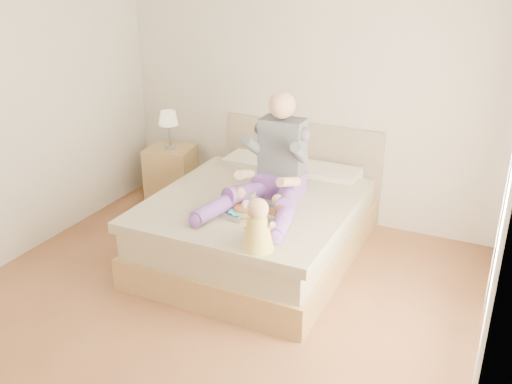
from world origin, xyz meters
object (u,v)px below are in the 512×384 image
at_px(tray, 256,212).
at_px(baby, 258,228).
at_px(bed, 262,221).
at_px(nightstand, 171,173).
at_px(adult, 273,170).

relative_size(tray, baby, 1.47).
bearing_deg(bed, nightstand, 154.23).
xyz_separation_m(bed, adult, (0.16, -0.12, 0.57)).
relative_size(nightstand, tray, 1.04).
bearing_deg(tray, bed, 121.29).
relative_size(adult, baby, 2.85).
distance_m(adult, baby, 0.90).
bearing_deg(adult, bed, 141.95).
height_order(nightstand, tray, tray).
bearing_deg(nightstand, baby, -52.14).
xyz_separation_m(adult, baby, (0.25, -0.85, -0.12)).
xyz_separation_m(bed, baby, (0.41, -0.98, 0.45)).
relative_size(nightstand, baby, 1.53).
height_order(adult, tray, adult).
xyz_separation_m(bed, nightstand, (-1.46, 0.70, -0.01)).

